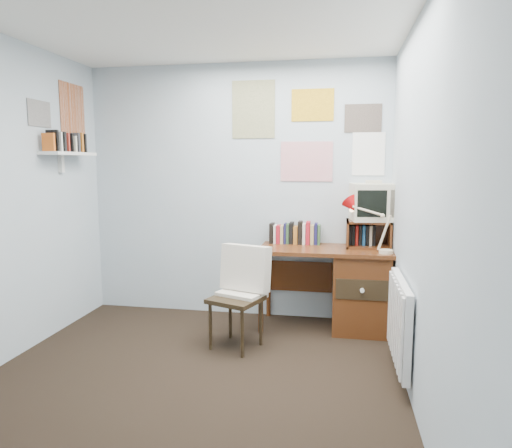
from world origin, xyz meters
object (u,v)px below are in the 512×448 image
Objects in this scene: desk_chair at (236,299)px; wall_shelf at (69,154)px; desk at (354,287)px; desk_lamp at (387,229)px; radiator at (400,321)px; crt_tv at (373,200)px; tv_riser at (368,234)px.

wall_shelf is (-1.59, 0.22, 1.21)m from desk_chair.
desk is 0.65m from desk_lamp.
desk is 2.76× the size of desk_lamp.
desk_chair is at bearing 165.61° from radiator.
desk_lamp is at bearing -79.38° from crt_tv.
desk is 1.94× the size of wall_shelf.
desk_chair reaches higher than desk.
wall_shelf reaches higher than desk.
radiator is (0.29, -0.93, 0.01)m from desk.
wall_shelf is at bearing -169.68° from tv_riser.
desk is 1.15m from desk_chair.
crt_tv is at bearing 40.26° from desk.
radiator is (0.03, -0.76, -0.56)m from desk_lamp.
wall_shelf reaches higher than desk_chair.
radiator is 3.15m from wall_shelf.
desk_lamp is at bearing 39.97° from desk_chair.
desk_chair is 1.90× the size of desk_lamp.
desk_lamp is at bearing 4.23° from wall_shelf.
tv_riser reaches higher than desk.
wall_shelf is (-2.69, -0.49, 0.74)m from tv_riser.
crt_tv is at bearing 90.46° from desk_lamp.
desk_lamp is at bearing -33.85° from desk.
desk is 1.50× the size of radiator.
wall_shelf is (-2.83, -0.21, 0.64)m from desk_lamp.
desk is at bearing -137.04° from tv_riser.
radiator is (1.27, -0.33, 0.01)m from desk_chair.
desk_chair is at bearing -8.03° from wall_shelf.
desk is 0.97m from radiator.
radiator is at bearing 6.24° from desk_chair.
desk_chair is 1.56m from crt_tv.
tv_riser is 1.02× the size of crt_tv.
crt_tv is (1.13, 0.73, 0.78)m from desk_chair.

